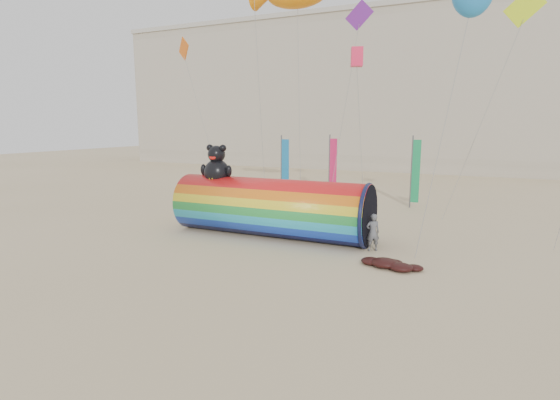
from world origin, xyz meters
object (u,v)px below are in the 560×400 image
at_px(kite_handler, 373,232).
at_px(fabric_bundle, 390,264).
at_px(hotel_building, 329,95).
at_px(windsock_assembly, 271,206).

relative_size(kite_handler, fabric_bundle, 0.69).
distance_m(hotel_building, windsock_assembly, 44.64).
bearing_deg(windsock_assembly, fabric_bundle, -22.04).
distance_m(hotel_building, fabric_bundle, 49.65).
xyz_separation_m(windsock_assembly, fabric_bundle, (6.92, -2.80, -1.47)).
xyz_separation_m(hotel_building, windsock_assembly, (11.00, -42.38, -8.67)).
bearing_deg(kite_handler, windsock_assembly, -36.65).
bearing_deg(kite_handler, fabric_bundle, 88.23).
xyz_separation_m(kite_handler, fabric_bundle, (1.26, -2.24, -0.73)).
distance_m(hotel_building, kite_handler, 47.01).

